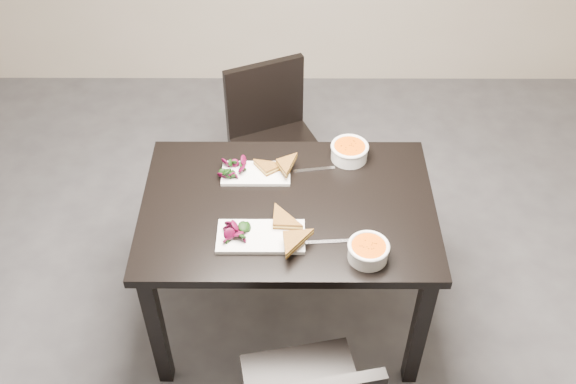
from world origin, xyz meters
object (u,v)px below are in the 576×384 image
at_px(chair_far, 273,135).
at_px(soup_bowl_near, 368,250).
at_px(plate_far, 256,173).
at_px(soup_bowl_far, 349,151).
at_px(table, 288,221).
at_px(plate_near, 261,237).

distance_m(chair_far, soup_bowl_near, 1.17).
distance_m(soup_bowl_near, plate_far, 0.63).
relative_size(chair_far, plate_far, 2.92).
relative_size(soup_bowl_near, soup_bowl_far, 0.95).
xyz_separation_m(chair_far, soup_bowl_far, (0.35, -0.49, 0.31)).
bearing_deg(soup_bowl_far, chair_far, 125.17).
relative_size(soup_bowl_near, plate_far, 0.54).
xyz_separation_m(chair_far, plate_far, (-0.06, -0.60, 0.27)).
bearing_deg(table, plate_far, 127.49).
relative_size(table, soup_bowl_near, 7.61).
distance_m(plate_near, plate_far, 0.37).
height_order(table, chair_far, chair_far).
bearing_deg(plate_near, chair_far, 88.53).
height_order(plate_near, soup_bowl_far, soup_bowl_far).
bearing_deg(plate_near, soup_bowl_far, 52.01).
height_order(chair_far, plate_near, chair_far).
relative_size(table, plate_near, 3.54).
bearing_deg(chair_far, soup_bowl_far, -77.81).
xyz_separation_m(table, plate_near, (-0.10, -0.18, 0.11)).
distance_m(table, soup_bowl_far, 0.42).
distance_m(plate_near, soup_bowl_far, 0.60).
bearing_deg(chair_far, plate_near, -114.45).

